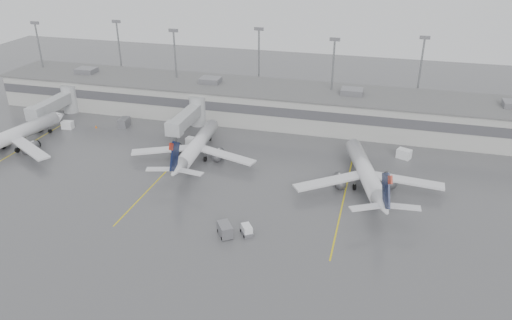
% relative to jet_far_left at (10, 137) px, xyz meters
% --- Properties ---
extents(ground, '(260.00, 260.00, 0.00)m').
position_rel_jet_far_left_xyz_m(ground, '(53.87, -25.37, -3.10)').
color(ground, '#515154').
rests_on(ground, ground).
extents(terminal, '(152.00, 17.00, 9.45)m').
position_rel_jet_far_left_xyz_m(terminal, '(53.86, 32.61, 1.07)').
color(terminal, '#A9A8A3').
rests_on(terminal, ground).
extents(light_masts, '(142.40, 8.00, 20.60)m').
position_rel_jet_far_left_xyz_m(light_masts, '(53.87, 38.38, 8.93)').
color(light_masts, gray).
rests_on(light_masts, ground).
extents(jet_bridge_left, '(4.00, 17.20, 7.00)m').
position_rel_jet_far_left_xyz_m(jet_bridge_left, '(-1.63, 20.35, 0.77)').
color(jet_bridge_left, '#9FA1A4').
rests_on(jet_bridge_left, ground).
extents(jet_bridge_right, '(4.00, 17.20, 7.00)m').
position_rel_jet_far_left_xyz_m(jet_bridge_right, '(33.37, 20.35, 0.77)').
color(jet_bridge_right, '#9FA1A4').
rests_on(jet_bridge_right, ground).
extents(stand_markings, '(105.25, 40.00, 0.01)m').
position_rel_jet_far_left_xyz_m(stand_markings, '(53.87, -1.37, -3.09)').
color(stand_markings, yellow).
rests_on(stand_markings, ground).
extents(jet_far_left, '(27.04, 30.57, 9.96)m').
position_rel_jet_far_left_xyz_m(jet_far_left, '(0.00, 0.00, 0.00)').
color(jet_far_left, silver).
rests_on(jet_far_left, ground).
extents(jet_mid_left, '(26.22, 29.46, 9.53)m').
position_rel_jet_far_left_xyz_m(jet_mid_left, '(40.15, 5.84, -0.14)').
color(jet_mid_left, silver).
rests_on(jet_mid_left, ground).
extents(jet_mid_right, '(26.34, 29.95, 9.95)m').
position_rel_jet_far_left_xyz_m(jet_mid_right, '(74.76, 2.33, -0.01)').
color(jet_mid_right, silver).
rests_on(jet_mid_right, ground).
extents(baggage_tug, '(2.64, 2.89, 1.59)m').
position_rel_jet_far_left_xyz_m(baggage_tug, '(57.83, -17.84, -2.48)').
color(baggage_tug, white).
rests_on(baggage_tug, ground).
extents(baggage_cart, '(3.26, 3.61, 2.02)m').
position_rel_jet_far_left_xyz_m(baggage_cart, '(54.63, -19.04, -2.04)').
color(baggage_cart, slate).
rests_on(baggage_cart, ground).
extents(gse_uld_a, '(2.72, 1.96, 1.81)m').
position_rel_jet_far_left_xyz_m(gse_uld_a, '(4.27, 13.97, -2.19)').
color(gse_uld_a, white).
rests_on(gse_uld_a, ground).
extents(gse_uld_b, '(2.65, 1.96, 1.73)m').
position_rel_jet_far_left_xyz_m(gse_uld_b, '(36.49, 12.50, -2.23)').
color(gse_uld_b, white).
rests_on(gse_uld_b, ground).
extents(gse_uld_c, '(3.26, 2.78, 1.95)m').
position_rel_jet_far_left_xyz_m(gse_uld_c, '(81.57, 17.70, -2.12)').
color(gse_uld_c, white).
rests_on(gse_uld_c, ground).
extents(gse_loader, '(2.41, 3.52, 2.07)m').
position_rel_jet_far_left_xyz_m(gse_loader, '(16.60, 18.67, -2.06)').
color(gse_loader, slate).
rests_on(gse_loader, ground).
extents(cone_a, '(0.44, 0.44, 0.70)m').
position_rel_jet_far_left_xyz_m(cone_a, '(10.51, 16.04, -2.74)').
color(cone_a, '#F16605').
rests_on(cone_a, ground).
extents(cone_b, '(0.44, 0.44, 0.70)m').
position_rel_jet_far_left_xyz_m(cone_b, '(38.67, 6.22, -2.75)').
color(cone_b, '#F16605').
rests_on(cone_b, ground).
extents(cone_c, '(0.41, 0.41, 0.65)m').
position_rel_jet_far_left_xyz_m(cone_c, '(75.52, 7.37, -2.77)').
color(cone_c, '#F16605').
rests_on(cone_c, ground).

